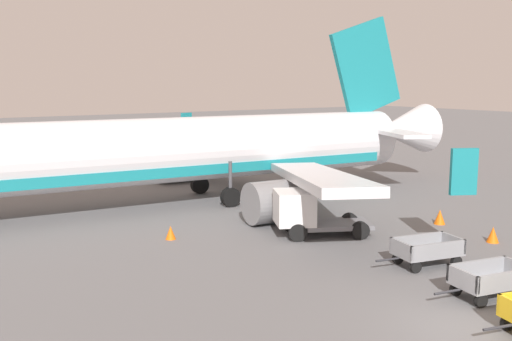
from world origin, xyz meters
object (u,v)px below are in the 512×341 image
object	(u,v)px
airplane	(191,151)
traffic_cone_near_plane	(493,235)
baggage_cart_third_in_row	(491,280)
service_truck_beside_carts	(305,212)
baggage_cart_fourth_in_row	(427,250)
traffic_cone_mid_apron	(171,233)
traffic_cone_by_carts	(440,217)

from	to	relation	value
airplane	traffic_cone_near_plane	xyz separation A→B (m)	(7.13, -14.99, -2.70)
baggage_cart_third_in_row	service_truck_beside_carts	distance (m)	9.38
airplane	baggage_cart_third_in_row	xyz separation A→B (m)	(1.24, -18.90, -2.45)
baggage_cart_fourth_in_row	traffic_cone_mid_apron	distance (m)	11.07
service_truck_beside_carts	traffic_cone_mid_apron	world-z (taller)	service_truck_beside_carts
airplane	traffic_cone_near_plane	world-z (taller)	airplane
baggage_cart_fourth_in_row	traffic_cone_mid_apron	size ratio (longest dim) A/B	5.91
traffic_cone_mid_apron	airplane	bearing A→B (deg)	56.03
baggage_cart_third_in_row	traffic_cone_near_plane	size ratio (longest dim) A/B	5.18
service_truck_beside_carts	traffic_cone_by_carts	size ratio (longest dim) A/B	6.52
airplane	traffic_cone_mid_apron	bearing A→B (deg)	-123.97
baggage_cart_fourth_in_row	airplane	bearing A→B (deg)	97.78
baggage_cart_fourth_in_row	traffic_cone_by_carts	distance (m)	7.00
traffic_cone_mid_apron	traffic_cone_by_carts	bearing A→B (deg)	-21.53
traffic_cone_by_carts	traffic_cone_mid_apron	bearing A→B (deg)	158.47
traffic_cone_near_plane	traffic_cone_mid_apron	size ratio (longest dim) A/B	1.14
baggage_cart_third_in_row	traffic_cone_by_carts	xyz separation A→B (m)	(6.62, 7.37, -0.24)
traffic_cone_near_plane	traffic_cone_mid_apron	bearing A→B (deg)	144.35
traffic_cone_near_plane	traffic_cone_mid_apron	distance (m)	14.29
airplane	service_truck_beside_carts	size ratio (longest dim) A/B	7.91
traffic_cone_by_carts	traffic_cone_near_plane	bearing A→B (deg)	-101.95
traffic_cone_near_plane	traffic_cone_by_carts	distance (m)	3.54
traffic_cone_near_plane	airplane	bearing A→B (deg)	115.42
service_truck_beside_carts	traffic_cone_near_plane	xyz separation A→B (m)	(6.24, -5.45, -0.75)
baggage_cart_third_in_row	traffic_cone_mid_apron	bearing A→B (deg)	115.08
traffic_cone_near_plane	traffic_cone_by_carts	bearing A→B (deg)	78.05
airplane	service_truck_beside_carts	xyz separation A→B (m)	(0.88, -9.54, -1.95)
baggage_cart_third_in_row	baggage_cart_fourth_in_row	size ratio (longest dim) A/B	1.00
baggage_cart_third_in_row	service_truck_beside_carts	xyz separation A→B (m)	(-0.36, 9.36, 0.50)
traffic_cone_mid_apron	traffic_cone_near_plane	bearing A→B (deg)	-35.65
baggage_cart_third_in_row	airplane	bearing A→B (deg)	93.76
baggage_cart_third_in_row	traffic_cone_near_plane	distance (m)	7.07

